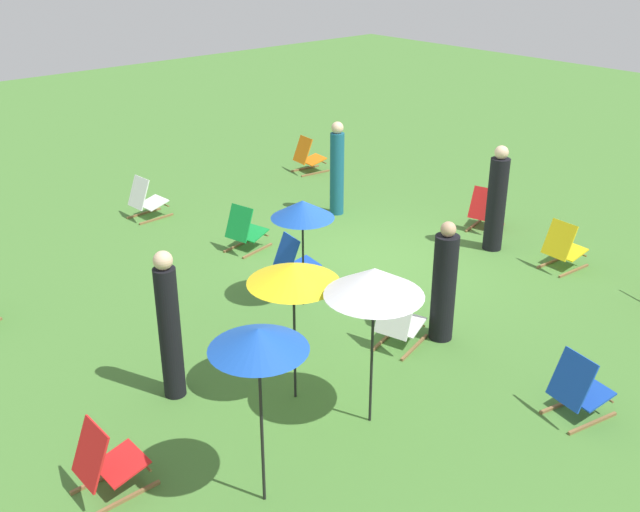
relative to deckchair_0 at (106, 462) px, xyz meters
name	(u,v)px	position (x,y,z in m)	size (l,w,h in m)	color
ground_plane	(373,264)	(2.10, -5.88, -0.37)	(40.00, 40.00, 0.00)	#477A33
deckchair_0	(106,462)	(0.00, 0.00, 0.00)	(0.48, 0.76, 0.83)	olive
deckchair_1	(245,230)	(3.99, -4.61, 0.00)	(0.62, 0.84, 0.83)	olive
deckchair_2	(399,322)	(0.01, -4.25, 0.00)	(0.66, 0.86, 0.83)	olive
deckchair_3	(308,157)	(6.63, -8.32, 0.00)	(0.57, 0.81, 0.83)	olive
deckchair_4	(146,200)	(6.51, -4.09, 0.00)	(0.52, 0.79, 0.83)	olive
deckchair_6	(563,248)	(-0.09, -8.08, 0.00)	(0.54, 0.80, 0.83)	olive
deckchair_7	(486,211)	(1.81, -8.51, 0.00)	(0.65, 0.85, 0.83)	olive
deckchair_8	(294,263)	(2.38, -4.39, 0.00)	(0.59, 0.83, 0.83)	olive
deckchair_11	(579,389)	(-2.42, -4.64, 0.00)	(0.62, 0.84, 0.83)	olive
umbrella_0	(293,274)	(0.03, -2.45, 1.28)	(1.07, 1.07, 1.78)	black
umbrella_1	(303,210)	(1.77, -4.06, 1.15)	(0.92, 0.92, 1.66)	black
umbrella_2	(258,340)	(-1.11, -1.10, 1.46)	(0.93, 0.93, 1.95)	black
umbrella_3	(374,282)	(-0.90, -2.79, 1.41)	(1.08, 1.08, 1.94)	black
person_0	(337,170)	(4.26, -7.02, 0.52)	(0.30, 0.30, 1.83)	#195972
person_1	(444,285)	(-0.22, -4.85, 0.44)	(0.39, 0.39, 1.72)	black
person_2	(169,327)	(1.04, -1.39, 0.56)	(0.36, 0.36, 1.90)	black
person_3	(496,201)	(1.17, -7.90, 0.51)	(0.45, 0.45, 1.86)	black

